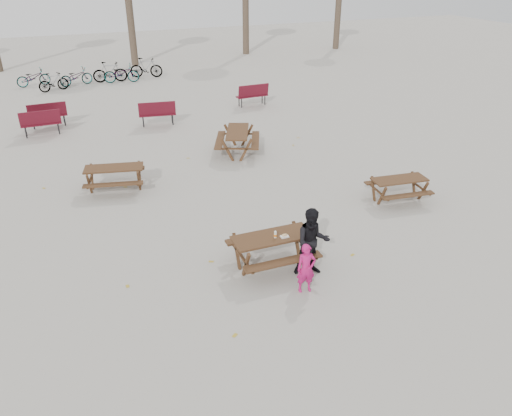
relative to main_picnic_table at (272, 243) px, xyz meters
name	(u,v)px	position (x,y,z in m)	size (l,w,h in m)	color
ground	(272,265)	(0.00, 0.00, -0.59)	(80.00, 80.00, 0.00)	gray
main_picnic_table	(272,243)	(0.00, 0.00, 0.00)	(1.80, 1.45, 0.78)	#351D13
food_tray	(285,237)	(0.22, -0.15, 0.21)	(0.18, 0.11, 0.04)	white
bread_roll	(285,235)	(0.22, -0.15, 0.25)	(0.14, 0.06, 0.05)	tan
soda_bottle	(275,235)	(0.03, -0.09, 0.26)	(0.07, 0.07, 0.17)	silver
child	(306,268)	(0.27, -1.15, -0.03)	(0.41, 0.27, 1.12)	#B51661
adult	(312,242)	(0.68, -0.60, 0.21)	(0.77, 0.60, 1.59)	black
picnic_table_east	(398,189)	(4.72, 1.77, -0.25)	(1.57, 1.26, 0.68)	#351D13
picnic_table_north	(115,178)	(-2.76, 5.53, -0.22)	(1.71, 1.38, 0.74)	#351D13
picnic_table_far	(238,142)	(1.73, 7.12, -0.18)	(1.90, 1.53, 0.82)	#351D13
park_bench_row	(130,110)	(-1.25, 12.21, -0.07)	(10.80, 2.10, 1.03)	maroon
bicycle_row	(96,74)	(-1.85, 20.07, -0.08)	(7.90, 2.53, 1.11)	black
fallen_leaves	(253,214)	(0.50, 2.50, -0.58)	(11.00, 11.00, 0.01)	#A88C28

